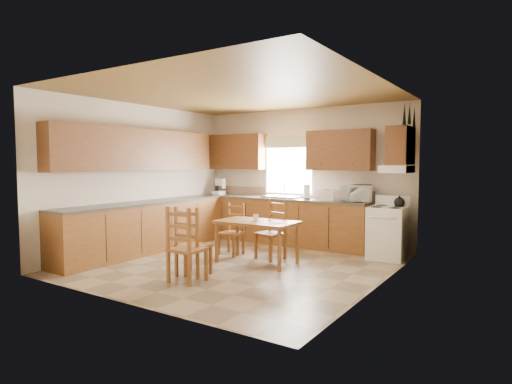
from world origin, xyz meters
The scene contains 35 objects.
floor centered at (0.00, 0.00, 0.00)m, with size 4.50×4.50×0.00m, color #88755A.
ceiling centered at (0.00, 0.00, 2.70)m, with size 4.50×4.50×0.00m, color brown.
wall_left centered at (-2.25, 0.00, 1.35)m, with size 4.50×4.50×0.00m, color beige.
wall_right centered at (2.25, 0.00, 1.35)m, with size 4.50×4.50×0.00m, color beige.
wall_back centered at (0.00, 2.25, 1.35)m, with size 4.50×4.50×0.00m, color beige.
wall_front centered at (0.00, -2.25, 1.35)m, with size 4.50×4.50×0.00m, color beige.
lower_cab_back centered at (-0.38, 1.95, 0.44)m, with size 3.75×0.60×0.88m, color brown.
lower_cab_left centered at (-1.95, -0.15, 0.44)m, with size 0.60×3.60×0.88m, color brown.
counter_back centered at (-0.38, 1.95, 0.90)m, with size 3.75×0.63×0.04m, color #46403A.
counter_left centered at (-1.95, -0.15, 0.90)m, with size 0.63×3.60×0.04m, color #46403A.
backsplash centered at (-0.38, 2.24, 1.01)m, with size 3.75×0.01×0.18m, color #856650.
upper_cab_back_left centered at (-1.55, 2.08, 1.85)m, with size 1.41×0.33×0.75m, color brown.
upper_cab_back_right centered at (0.86, 2.08, 1.85)m, with size 1.25×0.33×0.75m, color brown.
upper_cab_left centered at (-2.08, -0.15, 1.85)m, with size 0.33×3.60×0.75m, color brown.
upper_cab_stove centered at (2.08, 1.65, 1.90)m, with size 0.33×0.62×0.62m, color brown.
range_hood centered at (2.03, 1.65, 1.52)m, with size 0.44×0.62×0.12m, color silver.
window_frame centered at (-0.30, 2.22, 1.55)m, with size 1.13×0.02×1.18m, color silver.
window_pane centered at (-0.30, 2.21, 1.55)m, with size 1.05×0.01×1.10m, color white.
window_valance centered at (-0.30, 2.19, 2.05)m, with size 1.19×0.01×0.24m, color #5A743E.
sink_basin centered at (-0.30, 1.95, 0.94)m, with size 0.75×0.45×0.04m, color silver.
pine_decal_a centered at (2.21, 1.33, 2.38)m, with size 0.22×0.22×0.36m, color black.
pine_decal_b centered at (2.21, 1.65, 2.42)m, with size 0.22×0.22×0.36m, color black.
pine_decal_c centered at (2.21, 1.97, 2.38)m, with size 0.22×0.22×0.36m, color black.
stove centered at (1.88, 1.70, 0.43)m, with size 0.58×0.60×0.87m, color silver.
coffeemaker centered at (-1.93, 1.99, 1.08)m, with size 0.19×0.23×0.33m, color silver.
paper_towel centered at (0.26, 1.93, 1.06)m, with size 0.12×0.12×0.28m, color white.
toaster centered at (0.71, 1.88, 1.02)m, with size 0.23×0.15×0.19m, color silver.
microwave centered at (1.24, 1.95, 1.07)m, with size 0.51×0.37×0.30m, color silver.
dining_table centered at (0.19, 0.25, 0.34)m, with size 1.28×0.73×0.69m, color brown.
chair_near_left centered at (-0.15, -0.88, 0.50)m, with size 0.42×0.40×1.00m, color brown.
chair_near_right centered at (-0.01, -1.17, 0.51)m, with size 0.43×0.41×1.03m, color brown.
chair_far_left centered at (-0.52, 0.52, 0.45)m, with size 0.38×0.36×0.90m, color brown.
chair_far_right centered at (0.23, 0.62, 0.50)m, with size 0.42×0.40×0.99m, color brown.
table_paper centered at (0.57, 0.17, 0.69)m, with size 0.20×0.26×0.00m, color white.
table_card centered at (0.17, 0.27, 0.74)m, with size 0.08×0.02×0.11m, color white.
Camera 1 is at (3.91, -5.49, 1.63)m, focal length 30.00 mm.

